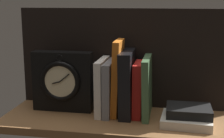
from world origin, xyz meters
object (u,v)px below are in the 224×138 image
at_px(book_gray_chess, 110,87).
at_px(book_black_skeptic, 127,83).
at_px(book_red_requiem, 138,89).
at_px(book_stack_side, 188,116).
at_px(book_white_catcher, 102,86).
at_px(book_orange_pandolfini, 117,78).
at_px(framed_clock, 62,81).
at_px(book_green_romantic, 147,87).

relative_size(book_gray_chess, book_black_skeptic, 0.84).
height_order(book_red_requiem, book_stack_side, book_red_requiem).
bearing_deg(book_red_requiem, book_black_skeptic, 180.00).
height_order(book_white_catcher, book_red_requiem, book_white_catcher).
height_order(book_orange_pandolfini, book_red_requiem, book_orange_pandolfini).
height_order(book_black_skeptic, framed_clock, book_black_skeptic).
relative_size(book_red_requiem, framed_clock, 0.87).
relative_size(book_orange_pandolfini, framed_clock, 1.21).
bearing_deg(book_red_requiem, framed_clock, -179.34).
xyz_separation_m(book_orange_pandolfini, book_green_romantic, (0.10, 0.00, -0.03)).
relative_size(book_white_catcher, framed_clock, 0.90).
bearing_deg(book_white_catcher, book_orange_pandolfini, 0.00).
height_order(book_orange_pandolfini, framed_clock, book_orange_pandolfini).
distance_m(book_gray_chess, book_black_skeptic, 0.06).
bearing_deg(book_red_requiem, book_white_catcher, 180.00).
xyz_separation_m(book_black_skeptic, framed_clock, (-0.23, -0.00, -0.00)).
xyz_separation_m(book_gray_chess, book_red_requiem, (0.10, 0.00, -0.00)).
xyz_separation_m(book_green_romantic, book_stack_side, (0.13, -0.06, -0.07)).
distance_m(book_gray_chess, book_stack_side, 0.27).
height_order(book_black_skeptic, book_green_romantic, book_black_skeptic).
relative_size(book_white_catcher, book_gray_chess, 1.03).
height_order(book_orange_pandolfini, book_green_romantic, book_orange_pandolfini).
height_order(book_white_catcher, book_stack_side, book_white_catcher).
bearing_deg(book_gray_chess, book_red_requiem, 0.00).
xyz_separation_m(book_gray_chess, book_black_skeptic, (0.06, 0.00, 0.02)).
xyz_separation_m(book_white_catcher, book_black_skeptic, (0.09, 0.00, 0.02)).
distance_m(book_green_romantic, book_stack_side, 0.16).
distance_m(book_red_requiem, framed_clock, 0.26).
relative_size(book_gray_chess, book_red_requiem, 1.01).
bearing_deg(book_stack_side, book_red_requiem, 160.59).
xyz_separation_m(book_red_requiem, framed_clock, (-0.26, -0.00, 0.02)).
distance_m(book_black_skeptic, book_red_requiem, 0.04).
relative_size(book_red_requiem, book_stack_side, 1.11).
xyz_separation_m(book_black_skeptic, book_stack_side, (0.20, -0.06, -0.08)).
bearing_deg(book_white_catcher, book_stack_side, -11.27).
bearing_deg(book_red_requiem, book_gray_chess, 180.00).
xyz_separation_m(book_red_requiem, book_green_romantic, (0.03, 0.00, 0.01)).
bearing_deg(book_stack_side, book_black_skeptic, 164.04).
xyz_separation_m(book_gray_chess, framed_clock, (-0.17, -0.00, 0.01)).
xyz_separation_m(book_gray_chess, book_green_romantic, (0.13, 0.00, 0.01)).
relative_size(book_red_requiem, book_green_romantic, 0.91).
height_order(book_gray_chess, book_orange_pandolfini, book_orange_pandolfini).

